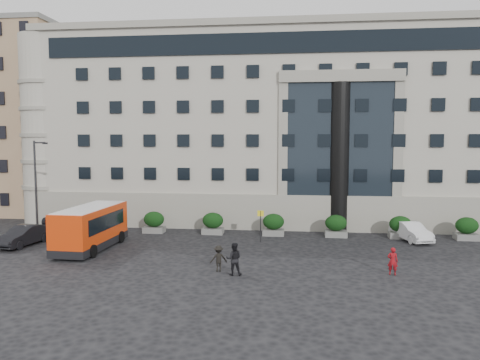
{
  "coord_description": "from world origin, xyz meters",
  "views": [
    {
      "loc": [
        8.05,
        -31.29,
        8.12
      ],
      "look_at": [
        3.97,
        4.1,
        5.0
      ],
      "focal_mm": 35.0,
      "sensor_mm": 36.0,
      "label": 1
    }
  ],
  "objects_px": {
    "street_lamp": "(37,187)",
    "minibus": "(91,226)",
    "hedge_e": "(400,227)",
    "parked_car_d": "(68,210)",
    "red_truck": "(53,203)",
    "pedestrian_b": "(234,259)",
    "hedge_d": "(336,226)",
    "white_taxi": "(411,231)",
    "pedestrian_c": "(219,258)",
    "parked_car_c": "(63,216)",
    "hedge_a": "(154,222)",
    "hedge_b": "(213,223)",
    "hedge_c": "(273,224)",
    "hedge_f": "(467,228)",
    "pedestrian_a": "(393,261)",
    "bus_stop_sign": "(261,221)",
    "parked_car_b": "(24,236)"
  },
  "relations": [
    {
      "from": "street_lamp",
      "to": "minibus",
      "type": "distance_m",
      "value": 6.03
    },
    {
      "from": "hedge_e",
      "to": "parked_car_d",
      "type": "xyz_separation_m",
      "value": [
        -32.15,
        6.94,
        -0.19
      ]
    },
    {
      "from": "red_truck",
      "to": "pedestrian_b",
      "type": "height_order",
      "value": "red_truck"
    },
    {
      "from": "hedge_d",
      "to": "red_truck",
      "type": "relative_size",
      "value": 0.38
    },
    {
      "from": "white_taxi",
      "to": "pedestrian_c",
      "type": "xyz_separation_m",
      "value": [
        -13.93,
        -10.44,
        0.06
      ]
    },
    {
      "from": "street_lamp",
      "to": "parked_car_c",
      "type": "relative_size",
      "value": 1.58
    },
    {
      "from": "hedge_a",
      "to": "white_taxi",
      "type": "distance_m",
      "value": 21.46
    },
    {
      "from": "red_truck",
      "to": "white_taxi",
      "type": "height_order",
      "value": "red_truck"
    },
    {
      "from": "hedge_b",
      "to": "hedge_c",
      "type": "distance_m",
      "value": 5.2
    },
    {
      "from": "hedge_d",
      "to": "hedge_f",
      "type": "bearing_deg",
      "value": 0.0
    },
    {
      "from": "parked_car_d",
      "to": "pedestrian_a",
      "type": "bearing_deg",
      "value": -24.4
    },
    {
      "from": "bus_stop_sign",
      "to": "parked_car_d",
      "type": "height_order",
      "value": "bus_stop_sign"
    },
    {
      "from": "hedge_c",
      "to": "hedge_e",
      "type": "relative_size",
      "value": 1.0
    },
    {
      "from": "hedge_d",
      "to": "hedge_e",
      "type": "bearing_deg",
      "value": 0.0
    },
    {
      "from": "hedge_c",
      "to": "pedestrian_a",
      "type": "height_order",
      "value": "hedge_c"
    },
    {
      "from": "hedge_a",
      "to": "bus_stop_sign",
      "type": "xyz_separation_m",
      "value": [
        9.5,
        -2.8,
        0.8
      ]
    },
    {
      "from": "red_truck",
      "to": "parked_car_d",
      "type": "height_order",
      "value": "red_truck"
    },
    {
      "from": "pedestrian_b",
      "to": "bus_stop_sign",
      "type": "bearing_deg",
      "value": -102.44
    },
    {
      "from": "street_lamp",
      "to": "bus_stop_sign",
      "type": "xyz_separation_m",
      "value": [
        17.44,
        2.0,
        -2.64
      ]
    },
    {
      "from": "hedge_f",
      "to": "street_lamp",
      "type": "xyz_separation_m",
      "value": [
        -33.94,
        -4.8,
        3.44
      ]
    },
    {
      "from": "minibus",
      "to": "hedge_b",
      "type": "bearing_deg",
      "value": 41.28
    },
    {
      "from": "hedge_c",
      "to": "hedge_d",
      "type": "relative_size",
      "value": 1.0
    },
    {
      "from": "hedge_a",
      "to": "hedge_d",
      "type": "height_order",
      "value": "same"
    },
    {
      "from": "hedge_e",
      "to": "parked_car_b",
      "type": "bearing_deg",
      "value": -168.35
    },
    {
      "from": "hedge_d",
      "to": "pedestrian_a",
      "type": "relative_size",
      "value": 1.1
    },
    {
      "from": "red_truck",
      "to": "street_lamp",
      "type": "bearing_deg",
      "value": -66.35
    },
    {
      "from": "parked_car_c",
      "to": "pedestrian_b",
      "type": "xyz_separation_m",
      "value": [
        18.68,
        -15.27,
        0.25
      ]
    },
    {
      "from": "pedestrian_a",
      "to": "hedge_a",
      "type": "bearing_deg",
      "value": -17.24
    },
    {
      "from": "hedge_d",
      "to": "hedge_f",
      "type": "distance_m",
      "value": 10.4
    },
    {
      "from": "hedge_d",
      "to": "red_truck",
      "type": "height_order",
      "value": "red_truck"
    },
    {
      "from": "red_truck",
      "to": "parked_car_b",
      "type": "bearing_deg",
      "value": -69.94
    },
    {
      "from": "hedge_c",
      "to": "white_taxi",
      "type": "distance_m",
      "value": 11.08
    },
    {
      "from": "hedge_b",
      "to": "street_lamp",
      "type": "distance_m",
      "value": 14.41
    },
    {
      "from": "hedge_c",
      "to": "minibus",
      "type": "relative_size",
      "value": 0.24
    },
    {
      "from": "hedge_b",
      "to": "street_lamp",
      "type": "xyz_separation_m",
      "value": [
        -13.14,
        -4.8,
        3.44
      ]
    },
    {
      "from": "minibus",
      "to": "pedestrian_c",
      "type": "relative_size",
      "value": 4.74
    },
    {
      "from": "street_lamp",
      "to": "pedestrian_b",
      "type": "bearing_deg",
      "value": -23.33
    },
    {
      "from": "hedge_b",
      "to": "red_truck",
      "type": "distance_m",
      "value": 20.28
    },
    {
      "from": "hedge_c",
      "to": "street_lamp",
      "type": "height_order",
      "value": "street_lamp"
    },
    {
      "from": "minibus",
      "to": "pedestrian_c",
      "type": "xyz_separation_m",
      "value": [
        10.32,
        -4.73,
        -0.93
      ]
    },
    {
      "from": "hedge_c",
      "to": "red_truck",
      "type": "xyz_separation_m",
      "value": [
        -23.9,
        7.83,
        0.39
      ]
    },
    {
      "from": "hedge_c",
      "to": "red_truck",
      "type": "height_order",
      "value": "red_truck"
    },
    {
      "from": "hedge_e",
      "to": "hedge_f",
      "type": "relative_size",
      "value": 1.0
    },
    {
      "from": "hedge_b",
      "to": "bus_stop_sign",
      "type": "bearing_deg",
      "value": -33.07
    },
    {
      "from": "street_lamp",
      "to": "red_truck",
      "type": "height_order",
      "value": "street_lamp"
    },
    {
      "from": "hedge_a",
      "to": "hedge_f",
      "type": "distance_m",
      "value": 26.0
    },
    {
      "from": "hedge_b",
      "to": "hedge_f",
      "type": "bearing_deg",
      "value": 0.0
    },
    {
      "from": "parked_car_d",
      "to": "pedestrian_c",
      "type": "relative_size",
      "value": 3.29
    },
    {
      "from": "hedge_d",
      "to": "pedestrian_b",
      "type": "xyz_separation_m",
      "value": [
        -7.05,
        -11.91,
        0.05
      ]
    },
    {
      "from": "hedge_d",
      "to": "pedestrian_a",
      "type": "xyz_separation_m",
      "value": [
        2.4,
        -10.78,
        -0.09
      ]
    }
  ]
}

